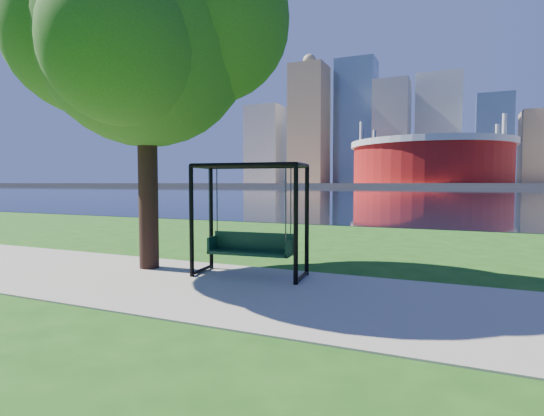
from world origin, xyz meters
The scene contains 8 objects.
ground centered at (0.00, 0.00, 0.00)m, with size 900.00×900.00×0.00m, color #1E5114.
path centered at (0.00, -0.50, 0.01)m, with size 120.00×4.00×0.03m, color #9E937F.
river centered at (0.00, 102.00, 0.01)m, with size 900.00×180.00×0.02m, color black.
far_bank centered at (0.00, 306.00, 1.00)m, with size 900.00×228.00×2.00m, color #937F60.
stadium centered at (-10.00, 235.00, 14.23)m, with size 83.00×83.00×32.00m.
skyline centered at (-4.27, 319.39, 35.89)m, with size 392.00×66.00×96.50m.
swing centered at (-0.60, 0.63, 1.17)m, with size 2.45×1.25×2.42m.
park_tree centered at (-3.20, 0.48, 5.43)m, with size 6.30×5.69×7.82m.
Camera 1 is at (3.42, -7.44, 2.01)m, focal length 28.00 mm.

